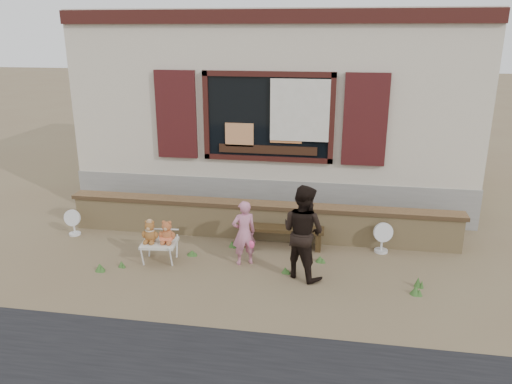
% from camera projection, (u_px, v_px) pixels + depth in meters
% --- Properties ---
extents(ground, '(80.00, 80.00, 0.00)m').
position_uv_depth(ground, '(250.00, 261.00, 8.21)').
color(ground, brown).
rests_on(ground, ground).
extents(shopfront, '(8.04, 5.13, 4.00)m').
position_uv_depth(shopfront, '(283.00, 102.00, 11.80)').
color(shopfront, '#C1B29C').
rests_on(shopfront, ground).
extents(brick_wall, '(7.10, 0.36, 0.67)m').
position_uv_depth(brick_wall, '(260.00, 220.00, 9.04)').
color(brick_wall, tan).
rests_on(brick_wall, ground).
extents(bench, '(1.45, 0.33, 0.37)m').
position_uv_depth(bench, '(282.00, 233.00, 8.65)').
color(bench, '#2F2110').
rests_on(bench, ground).
extents(folding_chair, '(0.60, 0.54, 0.34)m').
position_uv_depth(folding_chair, '(159.00, 244.00, 8.11)').
color(folding_chair, beige).
rests_on(folding_chair, ground).
extents(teddy_bear_left, '(0.30, 0.26, 0.38)m').
position_uv_depth(teddy_bear_left, '(150.00, 231.00, 8.05)').
color(teddy_bear_left, brown).
rests_on(teddy_bear_left, folding_chair).
extents(teddy_bear_right, '(0.30, 0.27, 0.38)m').
position_uv_depth(teddy_bear_right, '(167.00, 231.00, 8.03)').
color(teddy_bear_right, brown).
rests_on(teddy_bear_right, folding_chair).
extents(child, '(0.46, 0.40, 1.07)m').
position_uv_depth(child, '(244.00, 233.00, 7.95)').
color(child, pink).
rests_on(child, ground).
extents(adult, '(0.90, 0.85, 1.46)m').
position_uv_depth(adult, '(303.00, 232.00, 7.49)').
color(adult, black).
rests_on(adult, ground).
extents(fan_left, '(0.31, 0.21, 0.50)m').
position_uv_depth(fan_left, '(74.00, 222.00, 9.18)').
color(fan_left, silver).
rests_on(fan_left, ground).
extents(fan_right, '(0.35, 0.23, 0.54)m').
position_uv_depth(fan_right, '(382.00, 237.00, 8.45)').
color(fan_right, silver).
rests_on(fan_right, ground).
extents(grass_tufts, '(5.01, 1.37, 0.16)m').
position_uv_depth(grass_tufts, '(262.00, 267.00, 7.87)').
color(grass_tufts, '#386227').
rests_on(grass_tufts, ground).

